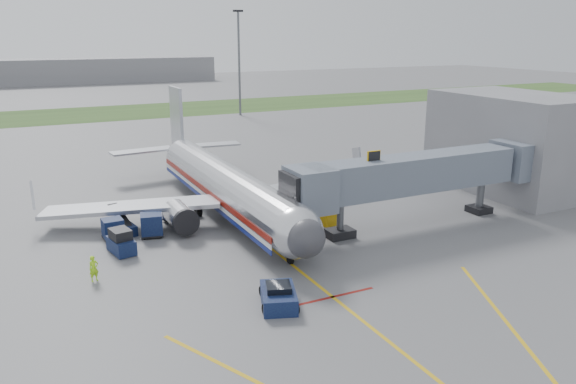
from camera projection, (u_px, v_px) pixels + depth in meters
name	position (u px, v px, depth m)	size (l,w,h in m)	color
ground	(303.00, 273.00, 38.69)	(400.00, 400.00, 0.00)	#565659
grass_strip	(101.00, 113.00, 116.36)	(300.00, 25.00, 0.01)	#2D4C1E
apron_markings	(363.00, 321.00, 32.30)	(21.52, 50.00, 0.01)	gold
airliner	(226.00, 185.00, 51.13)	(32.10, 35.67, 10.25)	silver
jet_bridge	(411.00, 175.00, 47.26)	(25.30, 4.00, 6.90)	slate
terminal	(512.00, 142.00, 58.72)	(10.00, 16.00, 10.00)	slate
light_mast_right	(239.00, 61.00, 111.12)	(2.00, 0.44, 20.40)	#595B60
distant_terminal	(30.00, 72.00, 180.07)	(120.00, 14.00, 8.00)	slate
pushback_tug	(278.00, 297.00, 34.01)	(3.03, 3.81, 1.39)	#0C0D36
baggage_tug	(121.00, 243.00, 42.10)	(1.88, 2.91, 1.89)	#0C0D36
baggage_cart_a	(174.00, 213.00, 49.13)	(1.90, 1.90, 1.63)	#0C0D36
baggage_cart_b	(152.00, 225.00, 45.56)	(2.07, 2.07, 1.89)	#0C0D36
baggage_cart_c	(113.00, 229.00, 44.88)	(1.68, 1.68, 1.72)	#0C0D36
belt_loader	(123.00, 226.00, 46.66)	(1.84, 4.10, 1.94)	#0C0D36
ground_power_cart	(330.00, 219.00, 48.34)	(1.63, 1.22, 1.18)	#DDA40D
ramp_worker	(94.00, 269.00, 37.28)	(0.65, 0.43, 1.79)	#A5EE1C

